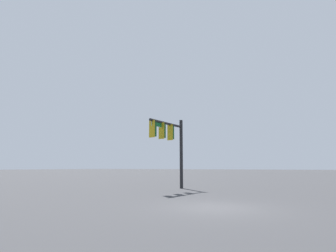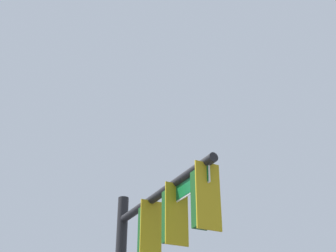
{
  "view_description": "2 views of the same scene",
  "coord_description": "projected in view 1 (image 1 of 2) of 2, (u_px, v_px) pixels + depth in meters",
  "views": [
    {
      "loc": [
        11.43,
        4.28,
        1.78
      ],
      "look_at": [
        -5.93,
        -5.85,
        4.94
      ],
      "focal_mm": 28.0,
      "sensor_mm": 36.0,
      "label": 1
    },
    {
      "loc": [
        1.97,
        -11.34,
        1.64
      ],
      "look_at": [
        -6.16,
        -6.37,
        6.8
      ],
      "focal_mm": 50.0,
      "sensor_mm": 36.0,
      "label": 2
    }
  ],
  "objects": [
    {
      "name": "signal_pole_near",
      "position": [
        171.0,
        139.0,
        21.49
      ],
      "size": [
        4.56,
        0.69,
        5.87
      ],
      "color": "black",
      "rests_on": "ground_plane"
    },
    {
      "name": "ground_plane",
      "position": [
        215.0,
        208.0,
        11.6
      ],
      "size": [
        400.0,
        400.0,
        0.0
      ],
      "primitive_type": "plane",
      "color": "#38383A"
    }
  ]
}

